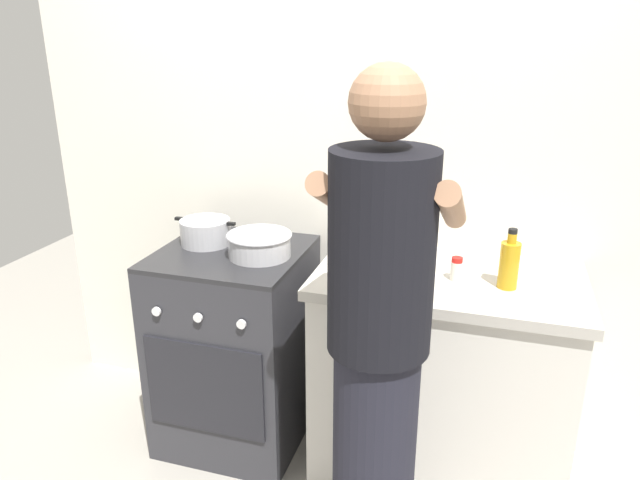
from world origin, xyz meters
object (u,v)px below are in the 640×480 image
pot (205,232)px  utensil_crock (395,231)px  mixing_bowl (259,244)px  stove_range (236,346)px  spice_bottle (456,269)px  oil_bottle (509,264)px  person (378,357)px

pot → utensil_crock: 0.81m
mixing_bowl → stove_range: bearing=172.2°
spice_bottle → oil_bottle: 0.19m
person → pot: bearing=144.3°
utensil_crock → stove_range: bearing=-164.9°
oil_bottle → stove_range: bearing=177.6°
pot → person: person is taller
mixing_bowl → spice_bottle: mixing_bowl is taller
stove_range → spice_bottle: size_ratio=10.00×
stove_range → utensil_crock: size_ratio=2.88×
stove_range → utensil_crock: bearing=15.1°
person → stove_range: bearing=141.9°
stove_range → mixing_bowl: size_ratio=3.37×
pot → mixing_bowl: pot is taller
mixing_bowl → oil_bottle: size_ratio=1.21×
spice_bottle → oil_bottle: size_ratio=0.41×
stove_range → mixing_bowl: bearing=-7.8°
mixing_bowl → utensil_crock: utensil_crock is taller
utensil_crock → spice_bottle: bearing=-38.4°
utensil_crock → person: (0.09, -0.77, -0.14)m
spice_bottle → person: (-0.18, -0.56, -0.08)m
pot → utensil_crock: (0.80, 0.13, 0.04)m
utensil_crock → oil_bottle: size_ratio=1.41×
utensil_crock → oil_bottle: (0.45, -0.22, -0.01)m
spice_bottle → oil_bottle: (0.18, -0.01, 0.05)m
utensil_crock → person: size_ratio=0.18×
stove_range → oil_bottle: (1.11, -0.05, 0.54)m
pot → oil_bottle: bearing=-4.5°
oil_bottle → person: 0.66m
mixing_bowl → oil_bottle: bearing=-1.6°
utensil_crock → spice_bottle: size_ratio=3.47×
person → mixing_bowl: bearing=137.0°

